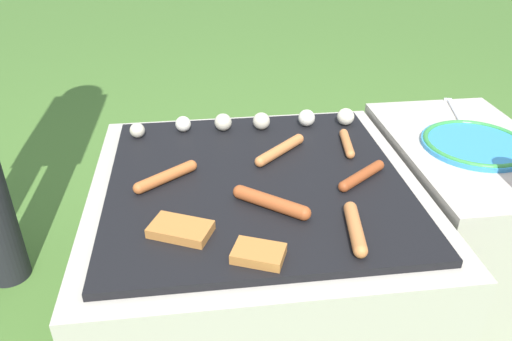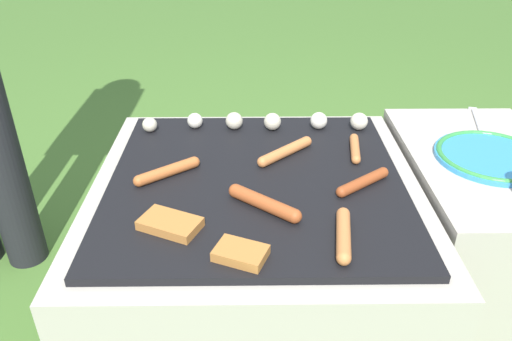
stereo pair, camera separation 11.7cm
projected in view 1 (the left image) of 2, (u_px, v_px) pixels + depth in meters
ground_plane at (256, 309)px, 1.40m from camera, size 14.00×14.00×0.00m
grill at (256, 249)px, 1.29m from camera, size 0.78×0.78×0.43m
side_ledge at (457, 211)px, 1.43m from camera, size 0.39×0.62×0.43m
sausage_front_right at (280, 150)px, 1.27m from camera, size 0.15×0.14×0.03m
sausage_back_left at (362, 176)px, 1.17m from camera, size 0.14×0.11×0.03m
sausage_front_left at (271, 202)px, 1.06m from camera, size 0.15×0.13×0.03m
sausage_mid_left at (166, 176)px, 1.16m from camera, size 0.15×0.11×0.03m
sausage_mid_right at (355, 228)px, 0.99m from camera, size 0.05×0.17×0.03m
sausage_front_center at (347, 143)px, 1.31m from camera, size 0.04×0.14×0.02m
bread_slice_center at (259, 254)px, 0.93m from camera, size 0.11×0.10×0.02m
bread_slice_left at (181, 229)px, 0.99m from camera, size 0.14×0.12×0.02m
mushroom_row at (255, 121)px, 1.40m from camera, size 0.63×0.06×0.05m
plate_colorful at (476, 144)px, 1.31m from camera, size 0.28×0.28×0.02m
fork_utensil at (453, 109)px, 1.53m from camera, size 0.06×0.17×0.01m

